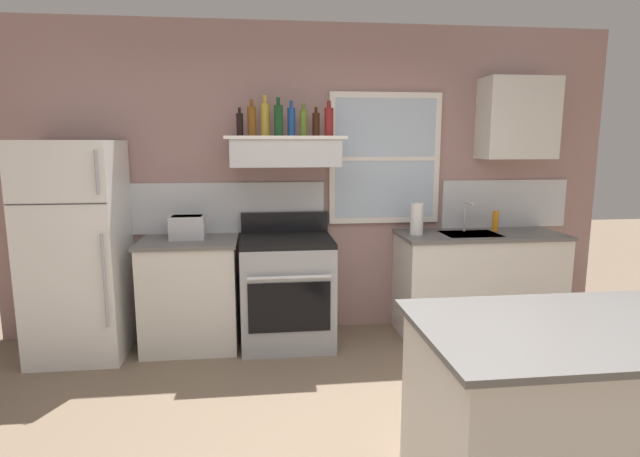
# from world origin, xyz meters

# --- Properties ---
(back_wall) EXTENTS (5.40, 0.11, 2.70)m
(back_wall) POSITION_xyz_m (0.03, 2.23, 1.35)
(back_wall) COLOR gray
(back_wall) RESTS_ON ground_plane
(refrigerator) EXTENTS (0.70, 0.72, 1.71)m
(refrigerator) POSITION_xyz_m (-1.90, 1.84, 0.86)
(refrigerator) COLOR white
(refrigerator) RESTS_ON ground_plane
(counter_left_of_stove) EXTENTS (0.79, 0.63, 0.91)m
(counter_left_of_stove) POSITION_xyz_m (-1.05, 1.90, 0.46)
(counter_left_of_stove) COLOR silver
(counter_left_of_stove) RESTS_ON ground_plane
(toaster) EXTENTS (0.30, 0.20, 0.19)m
(toaster) POSITION_xyz_m (-1.06, 1.94, 1.01)
(toaster) COLOR silver
(toaster) RESTS_ON counter_left_of_stove
(stove_range) EXTENTS (0.76, 0.69, 1.09)m
(stove_range) POSITION_xyz_m (-0.25, 1.86, 0.46)
(stove_range) COLOR #9EA0A5
(stove_range) RESTS_ON ground_plane
(range_hood_shelf) EXTENTS (0.96, 0.52, 0.24)m
(range_hood_shelf) POSITION_xyz_m (-0.25, 1.96, 1.62)
(range_hood_shelf) COLOR silver
(bottle_balsamic_dark) EXTENTS (0.06, 0.06, 0.22)m
(bottle_balsamic_dark) POSITION_xyz_m (-0.61, 1.96, 1.84)
(bottle_balsamic_dark) COLOR black
(bottle_balsamic_dark) RESTS_ON range_hood_shelf
(bottle_amber_wine) EXTENTS (0.07, 0.07, 0.29)m
(bottle_amber_wine) POSITION_xyz_m (-0.51, 1.95, 1.87)
(bottle_amber_wine) COLOR brown
(bottle_amber_wine) RESTS_ON range_hood_shelf
(bottle_champagne_gold_foil) EXTENTS (0.08, 0.08, 0.33)m
(bottle_champagne_gold_foil) POSITION_xyz_m (-0.41, 2.02, 1.88)
(bottle_champagne_gold_foil) COLOR #B29333
(bottle_champagne_gold_foil) RESTS_ON range_hood_shelf
(bottle_dark_green_wine) EXTENTS (0.07, 0.07, 0.30)m
(bottle_dark_green_wine) POSITION_xyz_m (-0.30, 1.91, 1.87)
(bottle_dark_green_wine) COLOR #143819
(bottle_dark_green_wine) RESTS_ON range_hood_shelf
(bottle_blue_liqueur) EXTENTS (0.07, 0.07, 0.29)m
(bottle_blue_liqueur) POSITION_xyz_m (-0.19, 1.99, 1.87)
(bottle_blue_liqueur) COLOR #1E478C
(bottle_blue_liqueur) RESTS_ON range_hood_shelf
(bottle_olive_oil_square) EXTENTS (0.06, 0.06, 0.26)m
(bottle_olive_oil_square) POSITION_xyz_m (-0.10, 1.94, 1.86)
(bottle_olive_oil_square) COLOR #4C601E
(bottle_olive_oil_square) RESTS_ON range_hood_shelf
(bottle_brown_stout) EXTENTS (0.06, 0.06, 0.24)m
(bottle_brown_stout) POSITION_xyz_m (0.01, 2.01, 1.84)
(bottle_brown_stout) COLOR #381E0F
(bottle_brown_stout) RESTS_ON range_hood_shelf
(bottle_red_label_wine) EXTENTS (0.07, 0.07, 0.29)m
(bottle_red_label_wine) POSITION_xyz_m (0.11, 1.95, 1.87)
(bottle_red_label_wine) COLOR maroon
(bottle_red_label_wine) RESTS_ON range_hood_shelf
(counter_right_with_sink) EXTENTS (1.43, 0.63, 0.91)m
(counter_right_with_sink) POSITION_xyz_m (1.45, 1.90, 0.46)
(counter_right_with_sink) COLOR silver
(counter_right_with_sink) RESTS_ON ground_plane
(sink_faucet) EXTENTS (0.03, 0.17, 0.28)m
(sink_faucet) POSITION_xyz_m (1.35, 2.00, 1.08)
(sink_faucet) COLOR silver
(sink_faucet) RESTS_ON counter_right_with_sink
(paper_towel_roll) EXTENTS (0.11, 0.11, 0.27)m
(paper_towel_roll) POSITION_xyz_m (0.87, 1.90, 1.04)
(paper_towel_roll) COLOR white
(paper_towel_roll) RESTS_ON counter_right_with_sink
(dish_soap_bottle) EXTENTS (0.06, 0.06, 0.18)m
(dish_soap_bottle) POSITION_xyz_m (1.63, 2.00, 1.00)
(dish_soap_bottle) COLOR orange
(dish_soap_bottle) RESTS_ON counter_right_with_sink
(kitchen_island) EXTENTS (1.40, 0.90, 0.91)m
(kitchen_island) POSITION_xyz_m (0.90, -0.31, 0.46)
(kitchen_island) COLOR silver
(kitchen_island) RESTS_ON ground_plane
(upper_cabinet_right) EXTENTS (0.64, 0.32, 0.70)m
(upper_cabinet_right) POSITION_xyz_m (1.80, 2.04, 1.90)
(upper_cabinet_right) COLOR silver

